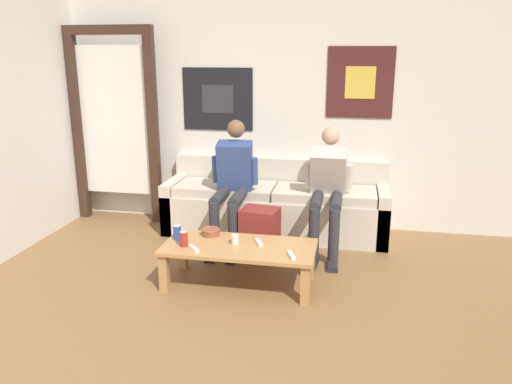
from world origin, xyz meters
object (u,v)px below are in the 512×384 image
(backpack, at_px, (259,234))
(pillar_candle, at_px, (235,239))
(coffee_table, at_px, (239,252))
(drink_can_blue, at_px, (177,233))
(game_controller_far_center, at_px, (259,243))
(drink_can_red, at_px, (184,239))
(ceramic_bowl, at_px, (211,231))
(game_controller_near_right, at_px, (291,255))
(couch, at_px, (275,207))
(game_controller_near_left, at_px, (194,249))
(person_seated_adult, at_px, (232,179))
(person_seated_teen, at_px, (328,186))

(backpack, height_order, pillar_candle, backpack)
(coffee_table, bearing_deg, pillar_candle, 146.36)
(drink_can_blue, xyz_separation_m, game_controller_far_center, (0.69, 0.03, -0.05))
(pillar_candle, relative_size, drink_can_red, 0.76)
(ceramic_bowl, relative_size, game_controller_near_right, 1.12)
(couch, xyz_separation_m, pillar_candle, (-0.14, -1.26, 0.10))
(drink_can_red, xyz_separation_m, game_controller_near_left, (0.10, -0.07, -0.05))
(couch, bearing_deg, drink_can_blue, -117.16)
(coffee_table, bearing_deg, game_controller_near_left, -154.03)
(backpack, distance_m, ceramic_bowl, 0.56)
(backpack, relative_size, drink_can_blue, 3.83)
(drink_can_blue, distance_m, drink_can_red, 0.17)
(game_controller_near_left, bearing_deg, coffee_table, 25.97)
(drink_can_red, relative_size, game_controller_far_center, 0.85)
(person_seated_adult, height_order, game_controller_near_left, person_seated_adult)
(game_controller_near_left, bearing_deg, person_seated_adult, 86.66)
(person_seated_teen, xyz_separation_m, game_controller_far_center, (-0.51, -0.87, -0.28))
(coffee_table, bearing_deg, person_seated_adult, 106.81)
(person_seated_teen, bearing_deg, game_controller_near_right, -100.93)
(ceramic_bowl, distance_m, drink_can_red, 0.32)
(person_seated_teen, distance_m, game_controller_near_right, 1.14)
(couch, bearing_deg, backpack, -93.60)
(game_controller_near_right, bearing_deg, couch, 103.56)
(ceramic_bowl, xyz_separation_m, game_controller_far_center, (0.45, -0.12, -0.02))
(backpack, distance_m, pillar_candle, 0.60)
(couch, bearing_deg, ceramic_bowl, -109.75)
(drink_can_red, bearing_deg, pillar_candle, 17.32)
(ceramic_bowl, distance_m, drink_can_blue, 0.29)
(game_controller_near_left, distance_m, game_controller_near_right, 0.78)
(ceramic_bowl, relative_size, drink_can_blue, 1.32)
(game_controller_near_left, bearing_deg, drink_can_red, 148.16)
(person_seated_adult, xyz_separation_m, ceramic_bowl, (-0.02, -0.72, -0.29))
(backpack, relative_size, game_controller_near_left, 3.62)
(game_controller_far_center, bearing_deg, coffee_table, -157.01)
(person_seated_adult, relative_size, drink_can_red, 9.91)
(couch, bearing_deg, person_seated_adult, -134.33)
(ceramic_bowl, xyz_separation_m, game_controller_near_left, (-0.04, -0.35, -0.02))
(couch, relative_size, game_controller_far_center, 16.03)
(couch, distance_m, game_controller_far_center, 1.23)
(couch, relative_size, person_seated_teen, 2.00)
(game_controller_far_center, bearing_deg, game_controller_near_left, -154.95)
(couch, distance_m, backpack, 0.70)
(coffee_table, height_order, drink_can_blue, drink_can_blue)
(ceramic_bowl, height_order, drink_can_red, drink_can_red)
(game_controller_near_right, bearing_deg, drink_can_blue, 169.63)
(coffee_table, relative_size, drink_can_blue, 10.09)
(drink_can_blue, distance_m, game_controller_near_left, 0.29)
(coffee_table, xyz_separation_m, drink_can_blue, (-0.54, 0.03, 0.12))
(person_seated_teen, distance_m, game_controller_near_left, 1.51)
(backpack, distance_m, game_controller_near_right, 0.85)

